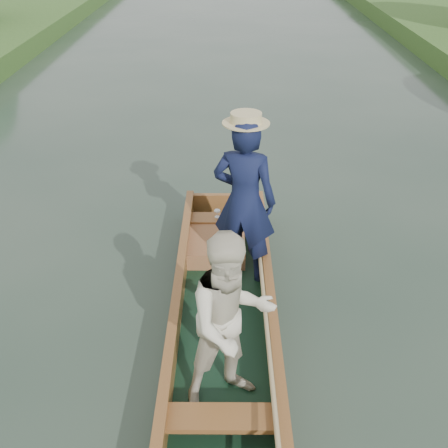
{
  "coord_description": "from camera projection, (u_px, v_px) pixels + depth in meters",
  "views": [
    {
      "loc": [
        0.04,
        -4.93,
        4.07
      ],
      "look_at": [
        0.0,
        0.6,
        0.95
      ],
      "focal_mm": 45.0,
      "sensor_mm": 36.0,
      "label": 1
    }
  ],
  "objects": [
    {
      "name": "ground",
      "position": [
        224.0,
        324.0,
        6.3
      ],
      "size": [
        120.0,
        120.0,
        0.0
      ],
      "primitive_type": "plane",
      "color": "#283D30",
      "rests_on": "ground"
    },
    {
      "name": "punt",
      "position": [
        232.0,
        274.0,
        5.9
      ],
      "size": [
        1.24,
        5.02,
        2.15
      ],
      "color": "black",
      "rests_on": "ground"
    }
  ]
}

